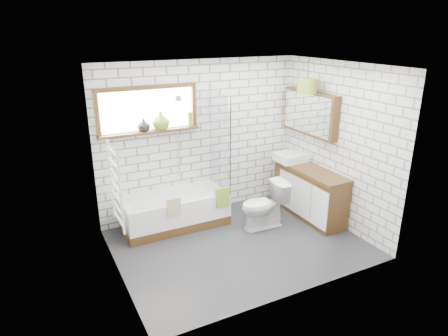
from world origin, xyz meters
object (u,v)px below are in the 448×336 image
vanity (309,193)px  pendant (307,86)px  basin (291,157)px  toilet (264,205)px  bathtub (175,211)px

vanity → pendant: size_ratio=4.69×
basin → toilet: bearing=-149.7°
bathtub → vanity: (2.09, -0.66, 0.15)m
bathtub → pendant: size_ratio=5.27×
bathtub → basin: bearing=-5.1°
basin → toilet: size_ratio=0.64×
vanity → basin: 0.68m
vanity → pendant: (-0.02, 0.22, 1.69)m
basin → pendant: bearing=-81.0°
toilet → pendant: 1.95m
vanity → bathtub: bearing=162.6°
bathtub → toilet: bearing=-28.7°
toilet → pendant: (0.86, 0.23, 1.73)m
vanity → toilet: (-0.88, -0.01, -0.04)m
toilet → pendant: size_ratio=2.41×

